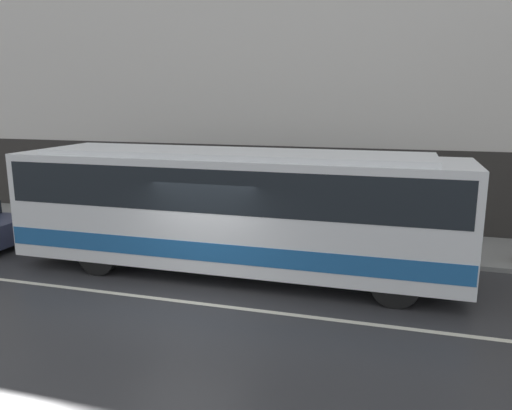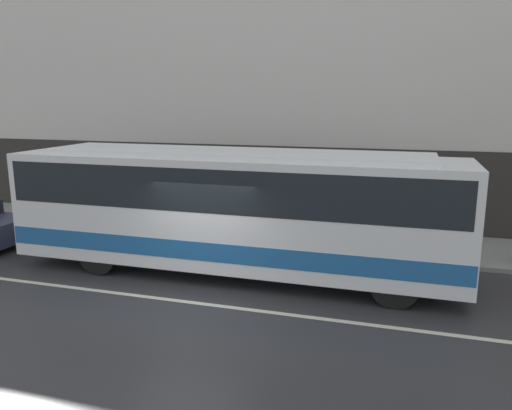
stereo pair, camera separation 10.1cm
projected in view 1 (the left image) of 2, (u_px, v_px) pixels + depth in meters
name	position (u px, v px, depth m)	size (l,w,h in m)	color
ground_plane	(190.00, 303.00, 10.95)	(60.00, 60.00, 0.00)	#2D2D30
sidewalk	(260.00, 235.00, 16.18)	(60.00, 3.15, 0.12)	gray
building_facade	(274.00, 65.00, 16.65)	(60.00, 0.35, 11.40)	silver
lane_stripe	(190.00, 302.00, 10.95)	(54.00, 0.14, 0.01)	beige
transit_bus	(232.00, 205.00, 12.48)	(11.28, 2.48, 3.14)	white
pedestrian_waiting	(202.00, 207.00, 16.54)	(0.36, 0.36, 1.59)	#1E5933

